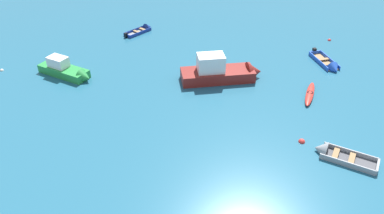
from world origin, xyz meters
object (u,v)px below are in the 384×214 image
(rowboat_deep_blue_cluster_outer, at_px, (144,29))
(rowboat_blue_far_left, at_px, (330,66))
(rowboat_grey_back_row_center, at_px, (331,153))
(mooring_buoy_between_boats_right, at_px, (2,71))
(kayak_red_far_right, at_px, (310,94))
(mooring_buoy_central, at_px, (329,40))
(motor_launch_maroon_foreground_center, at_px, (223,72))
(motor_launch_green_back_row_right, at_px, (67,70))
(mooring_buoy_far_field, at_px, (302,142))

(rowboat_deep_blue_cluster_outer, height_order, rowboat_blue_far_left, rowboat_blue_far_left)
(rowboat_grey_back_row_center, distance_m, mooring_buoy_between_boats_right, 28.29)
(rowboat_grey_back_row_center, bearing_deg, rowboat_blue_far_left, 70.09)
(kayak_red_far_right, height_order, mooring_buoy_central, kayak_red_far_right)
(rowboat_blue_far_left, relative_size, rowboat_grey_back_row_center, 1.09)
(rowboat_deep_blue_cluster_outer, height_order, rowboat_grey_back_row_center, rowboat_grey_back_row_center)
(motor_launch_maroon_foreground_center, bearing_deg, rowboat_blue_far_left, 9.17)
(rowboat_grey_back_row_center, xyz_separation_m, mooring_buoy_between_boats_right, (-25.24, 12.78, -0.18))
(rowboat_deep_blue_cluster_outer, distance_m, mooring_buoy_between_boats_right, 14.84)
(motor_launch_green_back_row_right, distance_m, rowboat_deep_blue_cluster_outer, 11.49)
(mooring_buoy_central, bearing_deg, rowboat_blue_far_left, -110.45)
(mooring_buoy_far_field, bearing_deg, rowboat_grey_back_row_center, -43.77)
(mooring_buoy_far_field, bearing_deg, kayak_red_far_right, 67.17)
(motor_launch_green_back_row_right, xyz_separation_m, rowboat_blue_far_left, (23.39, 0.19, -0.35))
(kayak_red_far_right, xyz_separation_m, mooring_buoy_central, (5.48, 10.40, -0.17))
(rowboat_grey_back_row_center, distance_m, mooring_buoy_central, 18.61)
(mooring_buoy_far_field, bearing_deg, rowboat_blue_far_left, 60.95)
(rowboat_deep_blue_cluster_outer, relative_size, mooring_buoy_central, 8.86)
(motor_launch_maroon_foreground_center, height_order, mooring_buoy_central, motor_launch_maroon_foreground_center)
(kayak_red_far_right, distance_m, mooring_buoy_between_boats_right, 26.77)
(rowboat_blue_far_left, distance_m, mooring_buoy_central, 6.18)
(motor_launch_green_back_row_right, bearing_deg, mooring_buoy_central, 13.17)
(mooring_buoy_central, height_order, mooring_buoy_between_boats_right, mooring_buoy_central)
(motor_launch_green_back_row_right, xyz_separation_m, mooring_buoy_between_boats_right, (-6.09, 1.28, -0.52))
(rowboat_deep_blue_cluster_outer, relative_size, rowboat_grey_back_row_center, 0.80)
(mooring_buoy_central, bearing_deg, rowboat_grey_back_row_center, -110.09)
(motor_launch_green_back_row_right, xyz_separation_m, rowboat_grey_back_row_center, (19.15, -11.50, -0.35))
(rowboat_blue_far_left, xyz_separation_m, mooring_buoy_far_field, (-5.71, -10.28, -0.17))
(kayak_red_far_right, distance_m, mooring_buoy_central, 11.76)
(rowboat_grey_back_row_center, distance_m, mooring_buoy_far_field, 2.05)
(kayak_red_far_right, xyz_separation_m, mooring_buoy_between_boats_right, (-26.15, 5.70, -0.17))
(motor_launch_green_back_row_right, distance_m, mooring_buoy_central, 26.24)
(rowboat_blue_far_left, xyz_separation_m, rowboat_grey_back_row_center, (-4.23, -11.69, 0.00))
(motor_launch_green_back_row_right, xyz_separation_m, rowboat_deep_blue_cluster_outer, (6.13, 9.71, -0.37))
(rowboat_grey_back_row_center, bearing_deg, motor_launch_green_back_row_right, 149.02)
(rowboat_deep_blue_cluster_outer, xyz_separation_m, mooring_buoy_between_boats_right, (-12.22, -8.43, -0.15))
(motor_launch_green_back_row_right, relative_size, mooring_buoy_central, 14.58)
(mooring_buoy_between_boats_right, bearing_deg, mooring_buoy_central, 8.45)
(motor_launch_maroon_foreground_center, relative_size, rowboat_deep_blue_cluster_outer, 2.22)
(kayak_red_far_right, bearing_deg, rowboat_deep_blue_cluster_outer, 134.60)
(motor_launch_maroon_foreground_center, bearing_deg, rowboat_deep_blue_cluster_outer, 123.28)
(motor_launch_maroon_foreground_center, distance_m, rowboat_grey_back_row_center, 11.61)
(rowboat_blue_far_left, relative_size, mooring_buoy_central, 12.01)
(mooring_buoy_far_field, bearing_deg, motor_launch_maroon_foreground_center, 116.09)
(motor_launch_green_back_row_right, xyz_separation_m, mooring_buoy_far_field, (17.68, -10.09, -0.52))
(mooring_buoy_between_boats_right, bearing_deg, motor_launch_maroon_foreground_center, -7.87)
(motor_launch_maroon_foreground_center, bearing_deg, rowboat_grey_back_row_center, -60.43)
(motor_launch_green_back_row_right, distance_m, rowboat_grey_back_row_center, 22.34)
(rowboat_deep_blue_cluster_outer, relative_size, rowboat_blue_far_left, 0.74)
(kayak_red_far_right, bearing_deg, mooring_buoy_central, 62.21)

